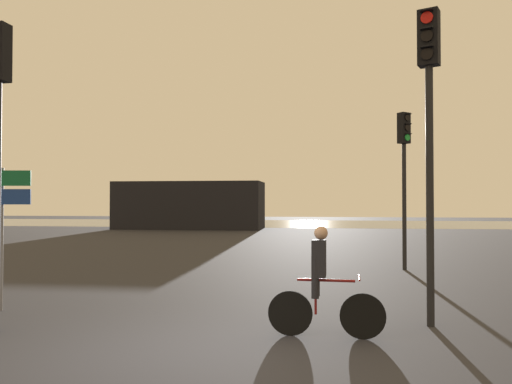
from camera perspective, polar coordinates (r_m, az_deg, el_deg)
ground_plane at (r=6.73m, az=-10.32°, el=-18.20°), size 120.00×120.00×0.00m
water_strip at (r=45.96m, az=5.03°, el=-3.60°), size 80.00×16.00×0.01m
distant_building at (r=37.14m, az=-7.56°, el=-1.52°), size 10.69×4.00×3.45m
traffic_light_far_right at (r=15.22m, az=16.58°, el=3.45°), size 0.41×0.42×4.59m
traffic_light_near_right at (r=8.56m, az=19.19°, el=9.05°), size 0.39×0.41×5.06m
direction_sign_post at (r=10.21m, az=-27.17°, el=-2.03°), size 1.09×0.21×2.60m
cyclist at (r=7.47m, az=7.50°, el=-10.04°), size 1.71×0.46×1.62m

